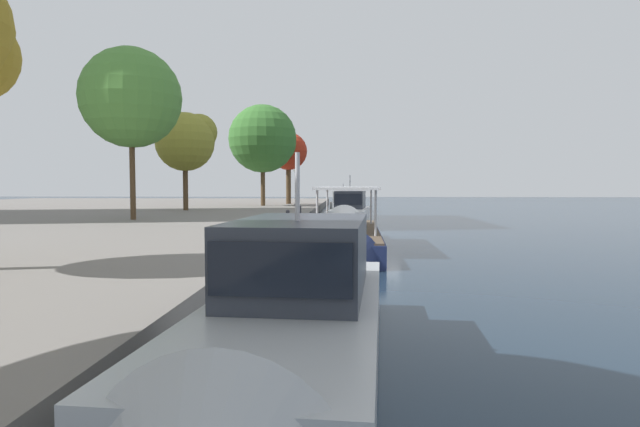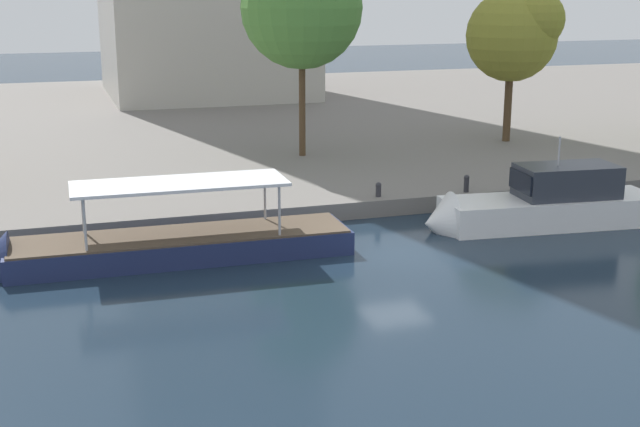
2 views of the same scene
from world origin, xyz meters
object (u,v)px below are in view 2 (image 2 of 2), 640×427
at_px(mooring_bollard_1, 466,183).
at_px(tree_0, 304,7).
at_px(tour_boat_1, 155,252).
at_px(tree_4, 517,33).
at_px(mooring_bollard_0, 378,189).
at_px(motor_yacht_2, 539,209).

relative_size(mooring_bollard_1, tree_0, 0.07).
bearing_deg(tour_boat_1, tree_0, -124.31).
height_order(tour_boat_1, mooring_bollard_1, tour_boat_1).
distance_m(mooring_bollard_1, tree_4, 15.80).
bearing_deg(tree_4, tour_boat_1, -147.67).
xyz_separation_m(tour_boat_1, tree_4, (23.85, 15.09, 7.00)).
bearing_deg(mooring_bollard_0, mooring_bollard_1, -5.69).
relative_size(mooring_bollard_1, tree_4, 0.09).
distance_m(tour_boat_1, tree_0, 19.75).
distance_m(mooring_bollard_0, mooring_bollard_1, 4.25).
xyz_separation_m(tour_boat_1, tree_0, (10.33, 14.48, 8.59)).
relative_size(tour_boat_1, mooring_bollard_1, 17.20).
xyz_separation_m(tour_boat_1, mooring_bollard_1, (14.90, 3.60, 0.87)).
bearing_deg(tree_0, tour_boat_1, -125.48).
height_order(tree_0, tree_4, tree_0).
xyz_separation_m(tree_0, tree_4, (13.52, 0.61, -1.59)).
bearing_deg(tree_0, tree_4, 2.57).
distance_m(tour_boat_1, mooring_bollard_1, 15.35).
height_order(tour_boat_1, tree_4, tree_4).
relative_size(tour_boat_1, tree_0, 1.23).
height_order(mooring_bollard_0, tree_0, tree_0).
bearing_deg(motor_yacht_2, mooring_bollard_0, -30.50).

